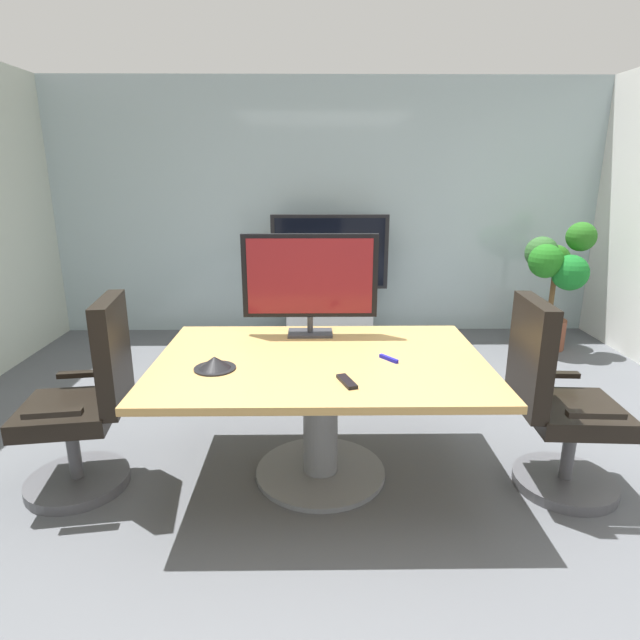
# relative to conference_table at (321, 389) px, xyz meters

# --- Properties ---
(ground_plane) EXTENTS (7.08, 7.08, 0.00)m
(ground_plane) POSITION_rel_conference_table_xyz_m (0.10, -0.07, -0.55)
(ground_plane) COLOR #515459
(wall_back_glass_partition) EXTENTS (5.89, 0.10, 2.66)m
(wall_back_glass_partition) POSITION_rel_conference_table_xyz_m (0.10, 2.97, 0.78)
(wall_back_glass_partition) COLOR #9EB2B7
(wall_back_glass_partition) RESTS_ON ground
(conference_table) EXTENTS (1.82, 1.25, 0.73)m
(conference_table) POSITION_rel_conference_table_xyz_m (0.00, 0.00, 0.00)
(conference_table) COLOR #B2894C
(conference_table) RESTS_ON ground
(office_chair_left) EXTENTS (0.62, 0.60, 1.09)m
(office_chair_left) POSITION_rel_conference_table_xyz_m (-1.29, -0.09, -0.09)
(office_chair_left) COLOR #4C4C51
(office_chair_left) RESTS_ON ground
(office_chair_right) EXTENTS (0.61, 0.59, 1.09)m
(office_chair_right) POSITION_rel_conference_table_xyz_m (1.29, -0.14, -0.09)
(office_chair_right) COLOR #4C4C51
(office_chair_right) RESTS_ON ground
(tv_monitor) EXTENTS (0.84, 0.18, 0.64)m
(tv_monitor) POSITION_rel_conference_table_xyz_m (-0.06, 0.45, 0.54)
(tv_monitor) COLOR #333338
(tv_monitor) RESTS_ON conference_table
(wall_display_unit) EXTENTS (1.20, 0.36, 1.31)m
(wall_display_unit) POSITION_rel_conference_table_xyz_m (0.13, 2.61, -0.10)
(wall_display_unit) COLOR #B7BABC
(wall_display_unit) RESTS_ON ground
(potted_plant) EXTENTS (0.64, 0.65, 1.27)m
(potted_plant) POSITION_rel_conference_table_xyz_m (2.32, 2.24, 0.23)
(potted_plant) COLOR brown
(potted_plant) RESTS_ON ground
(conference_phone) EXTENTS (0.22, 0.22, 0.07)m
(conference_phone) POSITION_rel_conference_table_xyz_m (-0.56, -0.15, 0.21)
(conference_phone) COLOR black
(conference_phone) RESTS_ON conference_table
(remote_control) EXTENTS (0.10, 0.18, 0.02)m
(remote_control) POSITION_rel_conference_table_xyz_m (0.12, -0.35, 0.19)
(remote_control) COLOR black
(remote_control) RESTS_ON conference_table
(whiteboard_marker) EXTENTS (0.09, 0.12, 0.02)m
(whiteboard_marker) POSITION_rel_conference_table_xyz_m (0.37, -0.04, 0.19)
(whiteboard_marker) COLOR #1919A5
(whiteboard_marker) RESTS_ON conference_table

